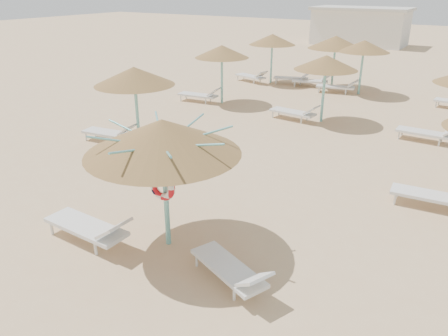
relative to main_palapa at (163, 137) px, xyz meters
The scene contains 6 objects.
ground 2.46m from the main_palapa, 73.31° to the left, with size 120.00×120.00×0.00m, color tan.
main_palapa is the anchor object (origin of this frame).
lounger_main_a 2.66m from the main_palapa, 149.71° to the right, with size 2.21×0.74×0.80m.
lounger_main_b 2.88m from the main_palapa, 14.20° to the right, with size 1.96×1.26×0.69m.
palapa_field 11.31m from the main_palapa, 84.04° to the left, with size 19.81×14.99×2.72m.
service_hut 35.76m from the main_palapa, 99.54° to the left, with size 8.40×4.40×3.25m.
Camera 1 is at (5.22, -6.53, 5.24)m, focal length 35.00 mm.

